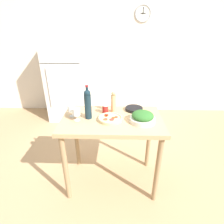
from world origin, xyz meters
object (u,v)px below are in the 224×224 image
Objects in this scene: wine_glass_far at (71,109)px; pepper_mill at (113,103)px; wine_glass_near at (76,112)px; salad_bowl at (143,117)px; salt_canister at (105,109)px; wine_bottle at (88,103)px; cast_iron_skillet at (134,109)px; refrigerator at (67,79)px; homemade_pizza at (110,118)px.

pepper_mill is at bearing 15.04° from wine_glass_far.
wine_glass_near is 1.00× the size of wine_glass_far.
pepper_mill is 0.95× the size of salad_bowl.
wine_bottle is at bearing -144.28° from salt_canister.
wine_bottle is 0.58m from cast_iron_skillet.
refrigerator is at bearing 111.65° from wine_bottle.
salad_bowl is at bearing -5.26° from homemade_pizza.
wine_glass_far reaches higher than homemade_pizza.
pepper_mill is at bearing 81.79° from homemade_pizza.
cast_iron_skillet is (0.34, 0.09, -0.03)m from salt_canister.
wine_bottle is 1.19× the size of cast_iron_skillet.
cast_iron_skillet is at bearing 14.69° from salt_canister.
salad_bowl is (1.32, -1.94, 0.10)m from refrigerator.
salt_canister is 0.35m from cast_iron_skillet.
homemade_pizza is at bearing -10.69° from wine_bottle.
wine_glass_near is at bearing -50.70° from wine_glass_far.
homemade_pizza is 0.84× the size of cast_iron_skillet.
wine_bottle is 1.39× the size of salad_bowl.
wine_bottle is at bearing 169.31° from homemade_pizza.
pepper_mill is at bearing -166.70° from cast_iron_skillet.
refrigerator is 12.49× the size of wine_glass_far.
wine_bottle is at bearing -9.99° from wine_glass_far.
salad_bowl is at bearing -7.52° from wine_bottle.
homemade_pizza is at bearing 174.74° from salad_bowl.
salt_canister reaches higher than cast_iron_skillet.
salad_bowl is 0.30m from cast_iron_skillet.
homemade_pizza is at bearing -69.63° from salt_canister.
salad_bowl is 0.45m from salt_canister.
wine_glass_near is 0.35m from salt_canister.
pepper_mill reaches higher than salt_canister.
salt_canister is (0.18, 0.13, -0.12)m from wine_bottle.
salad_bowl is 0.86× the size of cast_iron_skillet.
salt_canister is (0.37, 0.09, -0.04)m from wine_glass_far.
salad_bowl is at bearing -26.73° from salt_canister.
pepper_mill reaches higher than wine_glass_near.
cast_iron_skillet is at bearing 13.30° from pepper_mill.
wine_glass_far is 0.38m from salt_canister.
cast_iron_skillet is (0.52, 0.22, -0.15)m from wine_bottle.
wine_bottle reaches higher than salad_bowl.
wine_glass_near is at bearing -153.26° from wine_bottle.
cast_iron_skillet is (-0.06, 0.29, -0.03)m from salad_bowl.
salad_bowl is (0.77, -0.11, -0.04)m from wine_glass_far.
homemade_pizza is (0.98, -1.91, 0.06)m from refrigerator.
pepper_mill is 0.23m from homemade_pizza.
homemade_pizza is 0.19m from salt_canister.
homemade_pizza and cast_iron_skillet have the same top height.
wine_glass_far is at bearing 169.62° from homemade_pizza.
wine_bottle is 0.21m from wine_glass_far.
pepper_mill is at bearing 29.27° from wine_glass_near.
cast_iron_skillet is (0.25, 0.06, -0.10)m from pepper_mill.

